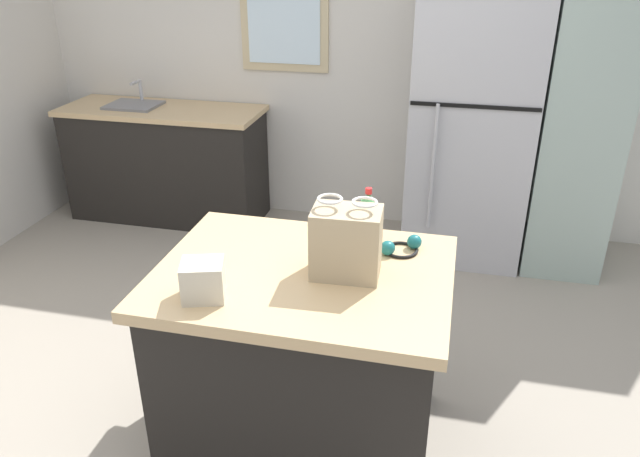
{
  "coord_description": "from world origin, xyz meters",
  "views": [
    {
      "loc": [
        0.73,
        -2.22,
        2.14
      ],
      "look_at": [
        0.16,
        0.19,
        0.95
      ],
      "focal_mm": 34.23,
      "sensor_mm": 36.0,
      "label": 1
    }
  ],
  "objects_px": {
    "refrigerator": "(471,126)",
    "bottle": "(368,218)",
    "tall_cabinet": "(579,119)",
    "ear_defenders": "(401,247)",
    "small_box": "(203,280)",
    "kitchen_island": "(304,358)",
    "shopping_bag": "(346,242)"
  },
  "relations": [
    {
      "from": "shopping_bag",
      "to": "small_box",
      "type": "height_order",
      "value": "shopping_bag"
    },
    {
      "from": "shopping_bag",
      "to": "bottle",
      "type": "bearing_deg",
      "value": 82.95
    },
    {
      "from": "bottle",
      "to": "ear_defenders",
      "type": "relative_size",
      "value": 1.23
    },
    {
      "from": "kitchen_island",
      "to": "tall_cabinet",
      "type": "distance_m",
      "value": 2.57
    },
    {
      "from": "tall_cabinet",
      "to": "bottle",
      "type": "distance_m",
      "value": 2.12
    },
    {
      "from": "shopping_bag",
      "to": "bottle",
      "type": "relative_size",
      "value": 1.27
    },
    {
      "from": "ear_defenders",
      "to": "kitchen_island",
      "type": "bearing_deg",
      "value": -145.11
    },
    {
      "from": "shopping_bag",
      "to": "small_box",
      "type": "relative_size",
      "value": 2.1
    },
    {
      "from": "kitchen_island",
      "to": "refrigerator",
      "type": "xyz_separation_m",
      "value": [
        0.65,
        2.12,
        0.5
      ]
    },
    {
      "from": "refrigerator",
      "to": "tall_cabinet",
      "type": "xyz_separation_m",
      "value": [
        0.69,
        0.0,
        0.1
      ]
    },
    {
      "from": "bottle",
      "to": "small_box",
      "type": "bearing_deg",
      "value": -131.23
    },
    {
      "from": "refrigerator",
      "to": "tall_cabinet",
      "type": "distance_m",
      "value": 0.69
    },
    {
      "from": "bottle",
      "to": "ear_defenders",
      "type": "bearing_deg",
      "value": -19.78
    },
    {
      "from": "shopping_bag",
      "to": "ear_defenders",
      "type": "height_order",
      "value": "shopping_bag"
    },
    {
      "from": "refrigerator",
      "to": "shopping_bag",
      "type": "height_order",
      "value": "refrigerator"
    },
    {
      "from": "tall_cabinet",
      "to": "small_box",
      "type": "xyz_separation_m",
      "value": [
        -1.64,
        -2.4,
        -0.07
      ]
    },
    {
      "from": "small_box",
      "to": "ear_defenders",
      "type": "distance_m",
      "value": 0.87
    },
    {
      "from": "refrigerator",
      "to": "shopping_bag",
      "type": "xyz_separation_m",
      "value": [
        -0.47,
        -2.11,
        0.09
      ]
    },
    {
      "from": "kitchen_island",
      "to": "refrigerator",
      "type": "height_order",
      "value": "refrigerator"
    },
    {
      "from": "kitchen_island",
      "to": "shopping_bag",
      "type": "xyz_separation_m",
      "value": [
        0.17,
        0.01,
        0.59
      ]
    },
    {
      "from": "refrigerator",
      "to": "small_box",
      "type": "height_order",
      "value": "refrigerator"
    },
    {
      "from": "refrigerator",
      "to": "bottle",
      "type": "height_order",
      "value": "refrigerator"
    },
    {
      "from": "kitchen_island",
      "to": "bottle",
      "type": "distance_m",
      "value": 0.68
    },
    {
      "from": "small_box",
      "to": "kitchen_island",
      "type": "bearing_deg",
      "value": 42.2
    },
    {
      "from": "tall_cabinet",
      "to": "ear_defenders",
      "type": "xyz_separation_m",
      "value": [
        -0.96,
        -1.86,
        -0.13
      ]
    },
    {
      "from": "tall_cabinet",
      "to": "ear_defenders",
      "type": "distance_m",
      "value": 2.1
    },
    {
      "from": "refrigerator",
      "to": "bottle",
      "type": "distance_m",
      "value": 1.86
    },
    {
      "from": "small_box",
      "to": "ear_defenders",
      "type": "bearing_deg",
      "value": 38.42
    },
    {
      "from": "tall_cabinet",
      "to": "kitchen_island",
      "type": "bearing_deg",
      "value": -122.13
    },
    {
      "from": "kitchen_island",
      "to": "tall_cabinet",
      "type": "relative_size",
      "value": 0.58
    },
    {
      "from": "small_box",
      "to": "ear_defenders",
      "type": "relative_size",
      "value": 0.74
    },
    {
      "from": "refrigerator",
      "to": "kitchen_island",
      "type": "bearing_deg",
      "value": -106.94
    }
  ]
}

